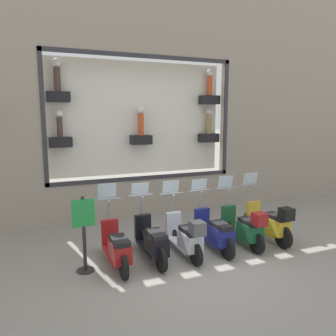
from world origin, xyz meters
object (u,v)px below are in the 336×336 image
(scooter_yellow_0, at_px, (270,223))
(scooter_navy_2, at_px, (215,232))
(scooter_green_1, at_px, (244,227))
(scooter_red_5, at_px, (117,247))
(scooter_silver_3, at_px, (186,236))
(shop_sign_post, at_px, (84,232))
(scooter_black_4, at_px, (152,241))

(scooter_yellow_0, xyz_separation_m, scooter_navy_2, (0.05, 1.55, -0.06))
(scooter_green_1, xyz_separation_m, scooter_red_5, (0.07, 3.09, -0.04))
(scooter_yellow_0, bearing_deg, scooter_navy_2, 88.01)
(scooter_silver_3, distance_m, shop_sign_post, 2.21)
(scooter_red_5, bearing_deg, scooter_black_4, -89.85)
(scooter_navy_2, height_order, scooter_silver_3, scooter_silver_3)
(scooter_green_1, height_order, shop_sign_post, scooter_green_1)
(scooter_silver_3, height_order, shop_sign_post, scooter_silver_3)
(scooter_navy_2, height_order, shop_sign_post, shop_sign_post)
(shop_sign_post, bearing_deg, scooter_navy_2, -90.97)
(scooter_navy_2, bearing_deg, shop_sign_post, 89.03)
(scooter_green_1, xyz_separation_m, scooter_black_4, (0.07, 2.32, -0.03))
(scooter_yellow_0, xyz_separation_m, shop_sign_post, (0.10, 4.50, 0.34))
(scooter_green_1, bearing_deg, scooter_black_4, 88.34)
(scooter_navy_2, bearing_deg, scooter_green_1, -94.68)
(scooter_navy_2, relative_size, scooter_black_4, 1.00)
(scooter_yellow_0, xyz_separation_m, scooter_green_1, (-0.01, 0.77, -0.02))
(scooter_navy_2, distance_m, scooter_silver_3, 0.78)
(scooter_navy_2, relative_size, shop_sign_post, 1.17)
(shop_sign_post, bearing_deg, scooter_red_5, -94.32)
(scooter_navy_2, distance_m, scooter_black_4, 1.55)
(scooter_yellow_0, distance_m, scooter_red_5, 3.86)
(scooter_red_5, bearing_deg, scooter_silver_3, -92.44)
(scooter_navy_2, height_order, scooter_black_4, scooter_black_4)
(scooter_green_1, xyz_separation_m, scooter_navy_2, (0.06, 0.77, -0.04))
(scooter_green_1, xyz_separation_m, shop_sign_post, (0.11, 3.73, 0.36))
(scooter_navy_2, bearing_deg, scooter_silver_3, 94.73)
(scooter_yellow_0, relative_size, scooter_green_1, 1.01)
(scooter_yellow_0, relative_size, scooter_silver_3, 1.01)
(scooter_silver_3, bearing_deg, scooter_navy_2, -85.27)
(shop_sign_post, bearing_deg, scooter_green_1, -91.74)
(scooter_silver_3, bearing_deg, scooter_green_1, -89.98)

